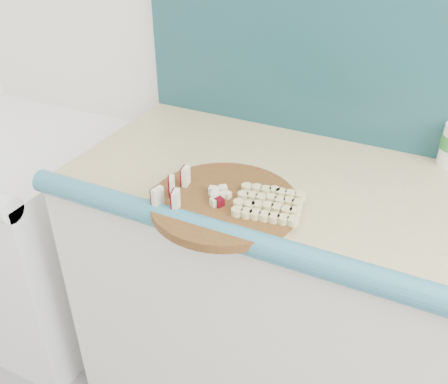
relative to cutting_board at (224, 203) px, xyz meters
name	(u,v)px	position (x,y,z in m)	size (l,w,h in m)	color
porcelain_fixture	(33,229)	(-0.93, 0.20, -0.52)	(0.70, 0.72, 0.84)	white
cutting_board	(224,203)	(0.00, 0.00, 0.00)	(0.36, 0.36, 0.02)	#43250E
apple_wedges	(173,190)	(-0.11, -0.05, 0.04)	(0.07, 0.14, 0.05)	beige
apple_chunks	(215,195)	(-0.02, 0.00, 0.02)	(0.05, 0.06, 0.02)	beige
banana_slices	(269,203)	(0.11, 0.02, 0.02)	(0.17, 0.15, 0.02)	#D1C880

